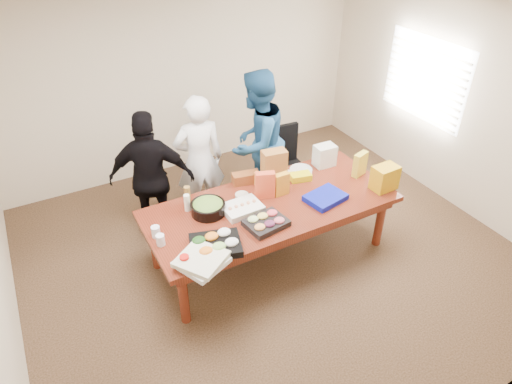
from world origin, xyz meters
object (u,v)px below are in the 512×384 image
conference_table (271,230)px  person_center (199,160)px  person_right (257,143)px  office_chair (290,167)px  salad_bowl (208,208)px  sheet_cake (242,208)px

conference_table → person_center: size_ratio=1.64×
person_center → person_right: size_ratio=0.90×
office_chair → person_center: size_ratio=0.58×
salad_bowl → office_chair: bearing=25.8°
office_chair → person_right: person_right is taller
conference_table → sheet_cake: 0.54m
conference_table → person_right: bearing=70.1°
person_right → sheet_cake: person_right is taller
conference_table → person_right: 1.22m
conference_table → person_center: (-0.39, 1.09, 0.48)m
person_right → sheet_cake: (-0.71, -0.98, -0.16)m
office_chair → person_right: (-0.46, 0.10, 0.45)m
conference_table → salad_bowl: size_ratio=7.46×
conference_table → person_right: size_ratio=1.48×
conference_table → person_center: 1.25m
office_chair → salad_bowl: size_ratio=2.66×
conference_table → person_right: person_right is taller
person_center → sheet_cake: bearing=100.3°
person_right → salad_bowl: person_right is taller
person_center → salad_bowl: person_center is taller
person_right → person_center: bearing=-34.5°
person_center → salad_bowl: 0.95m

